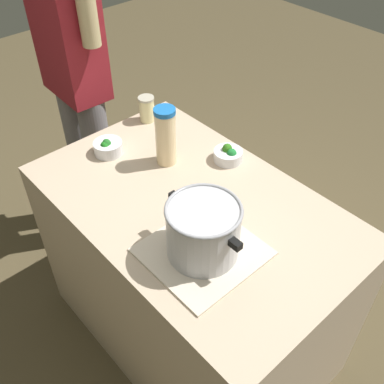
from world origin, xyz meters
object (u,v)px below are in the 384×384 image
object	(u,v)px
broccoli_bowl_front	(108,147)
person_cook	(77,84)
mason_jar	(147,109)
cooking_pot	(203,230)
broccoli_bowl_center	(228,155)
lemonade_pitcher	(166,136)

from	to	relation	value
broccoli_bowl_front	person_cook	bearing A→B (deg)	-17.42
mason_jar	broccoli_bowl_front	distance (m)	0.29
cooking_pot	person_cook	bearing A→B (deg)	-11.29
cooking_pot	broccoli_bowl_front	world-z (taller)	cooking_pot
mason_jar	broccoli_bowl_front	bearing A→B (deg)	108.10
mason_jar	broccoli_bowl_center	size ratio (longest dim) A/B	0.99
cooking_pot	mason_jar	size ratio (longest dim) A/B	2.63
lemonade_pitcher	person_cook	xyz separation A→B (m)	(0.69, -0.01, -0.05)
lemonade_pitcher	broccoli_bowl_center	bearing A→B (deg)	-130.10
lemonade_pitcher	cooking_pot	bearing A→B (deg)	153.91
mason_jar	broccoli_bowl_front	xyz separation A→B (m)	(-0.09, 0.28, -0.03)
lemonade_pitcher	broccoli_bowl_front	distance (m)	0.27
broccoli_bowl_center	person_cook	world-z (taller)	person_cook
broccoli_bowl_front	person_cook	distance (m)	0.51
broccoli_bowl_front	person_cook	size ratio (longest dim) A/B	0.07
mason_jar	lemonade_pitcher	bearing A→B (deg)	156.22
cooking_pot	broccoli_bowl_front	xyz separation A→B (m)	(0.66, -0.08, -0.08)
lemonade_pitcher	mason_jar	distance (m)	0.33
broccoli_bowl_center	mason_jar	bearing A→B (deg)	7.63
person_cook	broccoli_bowl_center	bearing A→B (deg)	-167.56
lemonade_pitcher	person_cook	bearing A→B (deg)	-0.44
mason_jar	broccoli_bowl_front	size ratio (longest dim) A/B	0.98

